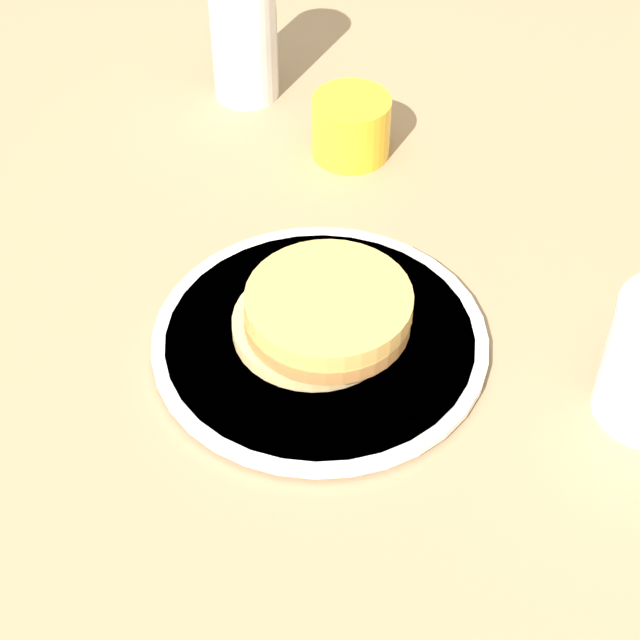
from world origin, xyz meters
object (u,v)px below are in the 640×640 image
Objects in this scene: plate at (320,341)px; water_bottle_near at (244,25)px; pancake_stack at (325,314)px; juice_glass at (351,127)px.

water_bottle_near reaches higher than plate.
juice_glass is at bearing 119.44° from pancake_stack.
plate is 3.56× the size of juice_glass.
plate is 1.92× the size of pancake_stack.
water_bottle_near reaches higher than pancake_stack.
pancake_stack reaches higher than plate.
pancake_stack is 0.83× the size of water_bottle_near.
juice_glass is at bearing 118.71° from plate.
plate is at bearing -42.93° from water_bottle_near.
juice_glass reaches higher than pancake_stack.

